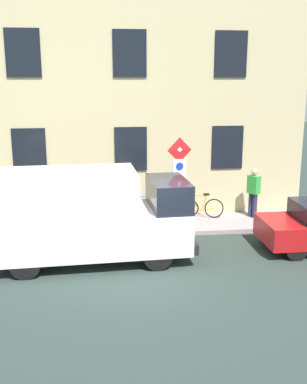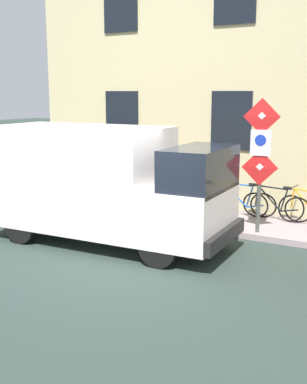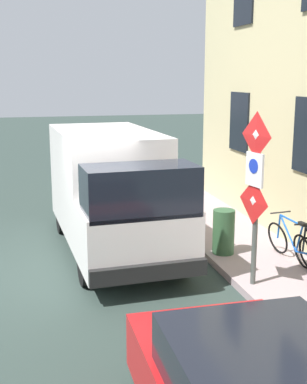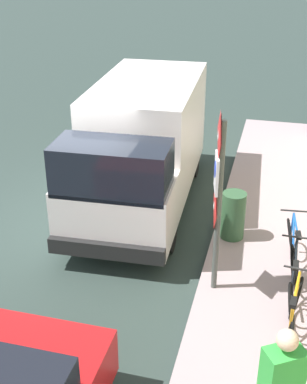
{
  "view_description": "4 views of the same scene",
  "coord_description": "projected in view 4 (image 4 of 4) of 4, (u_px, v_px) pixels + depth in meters",
  "views": [
    {
      "loc": [
        -10.85,
        1.08,
        4.83
      ],
      "look_at": [
        2.68,
        -0.54,
        1.46
      ],
      "focal_mm": 42.93,
      "sensor_mm": 36.0,
      "label": 1
    },
    {
      "loc": [
        -7.53,
        -4.65,
        3.22
      ],
      "look_at": [
        2.33,
        1.0,
        0.92
      ],
      "focal_mm": 46.25,
      "sensor_mm": 36.0,
      "label": 2
    },
    {
      "loc": [
        -0.84,
        -9.07,
        3.65
      ],
      "look_at": [
        1.72,
        0.92,
        1.34
      ],
      "focal_mm": 48.46,
      "sensor_mm": 36.0,
      "label": 3
    },
    {
      "loc": [
        3.65,
        -8.21,
        5.28
      ],
      "look_at": [
        1.57,
        -0.01,
        1.02
      ],
      "focal_mm": 48.9,
      "sensor_mm": 36.0,
      "label": 4
    }
  ],
  "objects": [
    {
      "name": "bicycle_blue",
      "position": [
        293.0,
        251.0,
        8.67
      ],
      "size": [
        0.46,
        1.72,
        0.89
      ],
      "rotation": [
        0.0,
        0.0,
        1.68
      ],
      "color": "black",
      "rests_on": "sidewalk_slab"
    },
    {
      "name": "delivery_van",
      "position": [
        142.0,
        144.0,
        10.73
      ],
      "size": [
        2.24,
        5.42,
        2.5
      ],
      "rotation": [
        0.0,
        0.0,
        4.76
      ],
      "color": "silver",
      "rests_on": "ground_plane"
    },
    {
      "name": "litter_bin",
      "position": [
        233.0,
        215.0,
        9.59
      ],
      "size": [
        0.44,
        0.44,
        0.9
      ],
      "primitive_type": "cylinder",
      "color": "#2D5133",
      "rests_on": "sidewalk_slab"
    },
    {
      "name": "sign_post_stacked",
      "position": [
        217.0,
        186.0,
        7.6
      ],
      "size": [
        0.19,
        0.55,
        2.84
      ],
      "color": "#474C47",
      "rests_on": "sidewalk_slab"
    },
    {
      "name": "bicycle_black",
      "position": [
        293.0,
        281.0,
        7.92
      ],
      "size": [
        0.46,
        1.71,
        0.89
      ],
      "rotation": [
        0.0,
        0.0,
        1.56
      ],
      "color": "black",
      "rests_on": "sidewalk_slab"
    },
    {
      "name": "sidewalk_slab",
      "position": [
        265.0,
        251.0,
        9.45
      ],
      "size": [
        2.0,
        14.27,
        0.14
      ],
      "primitive_type": "cube",
      "color": "gray",
      "rests_on": "ground_plane"
    },
    {
      "name": "bicycle_orange",
      "position": [
        292.0,
        318.0,
        7.17
      ],
      "size": [
        0.46,
        1.71,
        0.89
      ],
      "rotation": [
        0.0,
        0.0,
        1.46
      ],
      "color": "black",
      "rests_on": "sidewalk_slab"
    },
    {
      "name": "ground_plane",
      "position": [
        77.0,
        229.0,
        10.29
      ],
      "size": [
        80.0,
        80.0,
        0.0
      ],
      "primitive_type": "plane",
      "color": "#2A3732"
    }
  ]
}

